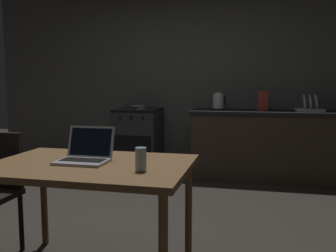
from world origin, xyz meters
The scene contains 11 objects.
ground_plane centered at (0.00, 0.00, 0.00)m, with size 12.00×12.00×0.00m, color #2D2823.
back_wall centered at (0.30, 2.39, 1.38)m, with size 6.40×0.10×2.77m, color #4E504C.
kitchen_counter centered at (1.27, 2.04, 0.46)m, with size 2.16×0.64×0.91m.
stove_oven centered at (-0.57, 2.04, 0.46)m, with size 0.60×0.62×0.91m.
dining_table centered at (0.00, -0.77, 0.68)m, with size 1.27×0.87×0.76m.
laptop centered at (-0.05, -0.74, 0.80)m, with size 0.32×0.29×0.22m.
electric_kettle centered at (0.54, 2.04, 1.02)m, with size 0.17×0.15×0.23m.
frying_pan centered at (-0.56, 2.01, 0.94)m, with size 0.23×0.40×0.05m.
drinking_glass centered at (0.38, -0.91, 0.83)m, with size 0.07×0.07×0.14m.
cereal_box centered at (1.12, 2.06, 1.04)m, with size 0.13×0.05×0.25m.
dish_rack centered at (1.70, 2.04, 0.96)m, with size 0.34×0.26×0.21m.
Camera 1 is at (1.01, -2.91, 1.26)m, focal length 39.54 mm.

